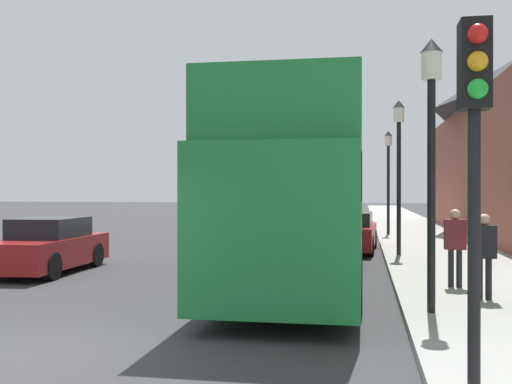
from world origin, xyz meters
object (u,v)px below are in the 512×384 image
at_px(pedestrian_third, 455,240).
at_px(lamp_post_second, 399,148).
at_px(traffic_signal, 475,120).
at_px(tour_bus, 305,203).
at_px(pedestrian_second, 484,248).
at_px(parked_car_far_side, 48,247).
at_px(lamp_post_nearest, 431,122).
at_px(lamp_post_third, 388,163).
at_px(parked_car_ahead_of_bus, 350,233).

bearing_deg(pedestrian_third, lamp_post_second, 97.32).
relative_size(pedestrian_third, lamp_post_second, 0.34).
relative_size(pedestrian_third, traffic_signal, 0.44).
xyz_separation_m(tour_bus, pedestrian_second, (3.45, -2.22, -0.75)).
bearing_deg(traffic_signal, lamp_post_second, 89.83).
height_order(pedestrian_third, lamp_post_second, lamp_post_second).
xyz_separation_m(parked_car_far_side, traffic_signal, (9.00, -8.22, 2.12)).
xyz_separation_m(tour_bus, pedestrian_third, (3.14, -0.86, -0.72)).
relative_size(parked_car_far_side, pedestrian_third, 2.61).
height_order(pedestrian_third, lamp_post_nearest, lamp_post_nearest).
height_order(parked_car_far_side, lamp_post_third, lamp_post_third).
xyz_separation_m(pedestrian_second, pedestrian_third, (-0.30, 1.35, 0.02)).
bearing_deg(lamp_post_third, parked_car_ahead_of_bus, -103.72).
bearing_deg(pedestrian_second, lamp_post_third, 93.66).
height_order(parked_car_ahead_of_bus, lamp_post_nearest, lamp_post_nearest).
xyz_separation_m(parked_car_ahead_of_bus, lamp_post_third, (1.56, 6.41, 2.68)).
relative_size(tour_bus, pedestrian_third, 6.71).
distance_m(traffic_signal, lamp_post_second, 12.69).
xyz_separation_m(tour_bus, parked_car_ahead_of_bus, (0.86, 7.34, -1.17)).
relative_size(parked_car_far_side, lamp_post_second, 0.88).
xyz_separation_m(pedestrian_third, lamp_post_third, (-0.72, 14.61, 2.23)).
height_order(lamp_post_nearest, lamp_post_third, lamp_post_third).
xyz_separation_m(traffic_signal, lamp_post_second, (0.04, 12.67, 0.61)).
bearing_deg(lamp_post_nearest, parked_car_far_side, 155.15).
relative_size(tour_bus, parked_car_ahead_of_bus, 2.33).
distance_m(pedestrian_third, lamp_post_nearest, 3.49).
distance_m(parked_car_far_side, lamp_post_third, 16.16).
relative_size(pedestrian_second, lamp_post_second, 0.33).
bearing_deg(tour_bus, parked_car_far_side, 174.25).
bearing_deg(pedestrian_second, pedestrian_third, 102.57).
xyz_separation_m(parked_car_far_side, lamp_post_third, (9.09, 13.09, 2.67)).
relative_size(traffic_signal, lamp_post_nearest, 0.81).
bearing_deg(lamp_post_third, pedestrian_second, -86.34).
relative_size(tour_bus, lamp_post_third, 2.31).
height_order(parked_car_ahead_of_bus, parked_car_far_side, parked_car_far_side).
relative_size(parked_car_ahead_of_bus, pedestrian_second, 2.96).
relative_size(lamp_post_nearest, lamp_post_third, 0.96).
height_order(traffic_signal, lamp_post_third, lamp_post_third).
relative_size(traffic_signal, lamp_post_second, 0.76).
distance_m(lamp_post_nearest, lamp_post_third, 17.28).
relative_size(tour_bus, lamp_post_nearest, 2.41).
height_order(tour_bus, lamp_post_second, lamp_post_second).
xyz_separation_m(parked_car_ahead_of_bus, lamp_post_nearest, (1.52, -10.87, 2.56)).
bearing_deg(tour_bus, lamp_post_third, 79.88).
bearing_deg(parked_car_far_side, pedestrian_second, 162.00).
xyz_separation_m(pedestrian_third, lamp_post_second, (-0.77, 5.97, 2.28)).
bearing_deg(tour_bus, lamp_post_second, 64.92).
bearing_deg(lamp_post_third, tour_bus, -100.00).
distance_m(tour_bus, parked_car_ahead_of_bus, 7.48).
bearing_deg(parked_car_far_side, lamp_post_third, -126.90).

